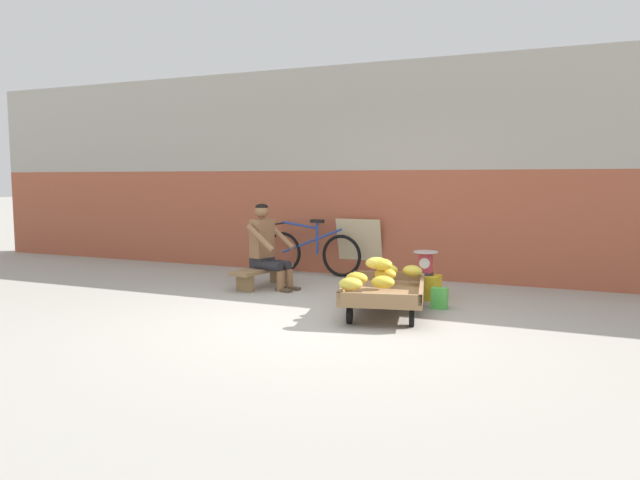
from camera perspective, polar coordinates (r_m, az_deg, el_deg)
name	(u,v)px	position (r m, az deg, el deg)	size (l,w,h in m)	color
ground_plane	(319,323)	(6.20, -0.09, -7.90)	(80.00, 80.00, 0.00)	#A39E93
back_wall	(403,171)	(9.01, 7.97, 6.56)	(16.00, 0.30, 3.18)	#A35138
banana_cart	(384,292)	(6.57, 6.18, -4.99)	(1.13, 1.59, 0.36)	#8E6B47
banana_pile	(380,273)	(6.51, 5.76, -3.17)	(0.68, 1.32, 0.26)	gold
low_bench	(262,273)	(8.18, -5.54, -3.12)	(0.43, 1.13, 0.27)	olive
vendor_seated	(267,246)	(8.07, -5.10, -0.60)	(0.73, 0.57, 1.14)	brown
plastic_crate	(425,287)	(7.46, 10.02, -4.45)	(0.36, 0.28, 0.30)	gold
weighing_scale	(426,263)	(7.41, 10.06, -2.14)	(0.30, 0.30, 0.29)	#28282D
bicycle_near_left	(311,252)	(9.19, -0.85, -1.14)	(1.66, 0.48, 0.86)	black
sign_board	(360,247)	(9.07, 3.82, -0.71)	(0.70, 0.25, 0.88)	#C6B289
shopping_bag	(440,298)	(6.96, 11.36, -5.47)	(0.18, 0.12, 0.24)	green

